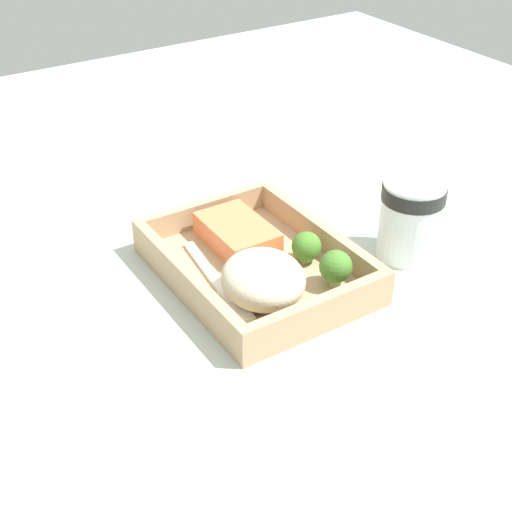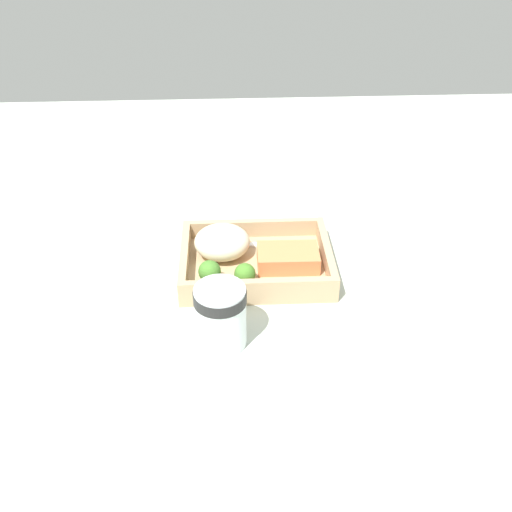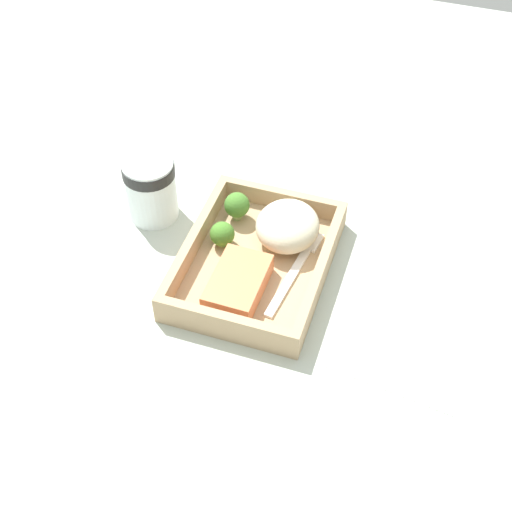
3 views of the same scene
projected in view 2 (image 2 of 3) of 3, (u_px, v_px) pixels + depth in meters
ground_plane at (256, 274)px, 98.34cm from camera, size 160.00×160.00×2.00cm
takeout_tray at (256, 267)px, 97.43cm from camera, size 24.12×18.36×1.20cm
tray_rim at (256, 256)px, 96.25cm from camera, size 24.12×18.36×2.96cm
salmon_fillet at (288, 258)px, 95.93cm from camera, size 9.88×6.40×2.82cm
mashed_potatoes at (222, 242)px, 97.52cm from camera, size 9.09×8.42×5.29cm
broccoli_floret_1 at (245, 274)px, 91.54cm from camera, size 3.31×3.31×3.61cm
broccoli_floret_2 at (210, 272)px, 91.21cm from camera, size 3.49×3.49×4.20cm
fork at (249, 245)px, 101.27cm from camera, size 15.88×3.61×0.44cm
paper_cup at (221, 314)px, 80.56cm from camera, size 7.14×7.14×9.33cm
receipt_slip at (298, 205)px, 115.00cm from camera, size 9.44×16.44×0.24cm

